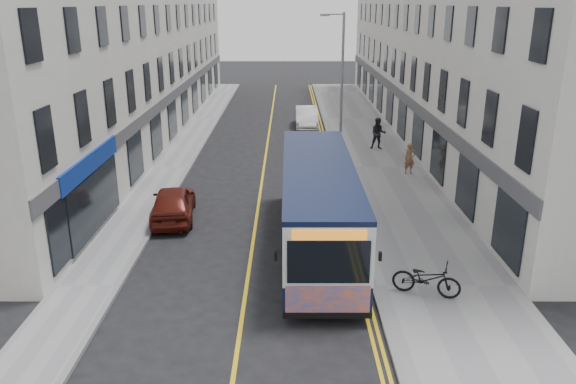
{
  "coord_description": "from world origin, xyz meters",
  "views": [
    {
      "loc": [
        1.31,
        -16.84,
        8.5
      ],
      "look_at": [
        1.31,
        3.49,
        1.6
      ],
      "focal_mm": 35.0,
      "sensor_mm": 36.0,
      "label": 1
    }
  ],
  "objects_px": {
    "bicycle": "(426,279)",
    "car_maroon": "(173,203)",
    "pedestrian_near": "(410,159)",
    "pedestrian_far": "(378,134)",
    "streetlamp": "(341,82)",
    "city_bus": "(318,203)",
    "car_white": "(307,117)"
  },
  "relations": [
    {
      "from": "bicycle",
      "to": "car_maroon",
      "type": "xyz_separation_m",
      "value": [
        -8.86,
        6.54,
        0.06
      ]
    },
    {
      "from": "bicycle",
      "to": "car_maroon",
      "type": "relative_size",
      "value": 0.49
    },
    {
      "from": "pedestrian_near",
      "to": "car_maroon",
      "type": "distance_m",
      "value": 12.52
    },
    {
      "from": "car_maroon",
      "to": "pedestrian_far",
      "type": "bearing_deg",
      "value": -138.29
    },
    {
      "from": "pedestrian_near",
      "to": "streetlamp",
      "type": "bearing_deg",
      "value": 122.87
    },
    {
      "from": "city_bus",
      "to": "car_maroon",
      "type": "bearing_deg",
      "value": 154.09
    },
    {
      "from": "streetlamp",
      "to": "bicycle",
      "type": "xyz_separation_m",
      "value": [
        1.29,
        -15.79,
        -3.73
      ]
    },
    {
      "from": "streetlamp",
      "to": "city_bus",
      "type": "xyz_separation_m",
      "value": [
        -1.79,
        -12.05,
        -2.67
      ]
    },
    {
      "from": "streetlamp",
      "to": "car_white",
      "type": "xyz_separation_m",
      "value": [
        -1.54,
        8.71,
        -3.66
      ]
    },
    {
      "from": "pedestrian_near",
      "to": "car_white",
      "type": "bearing_deg",
      "value": 98.49
    },
    {
      "from": "pedestrian_near",
      "to": "car_white",
      "type": "relative_size",
      "value": 0.36
    },
    {
      "from": "city_bus",
      "to": "car_white",
      "type": "distance_m",
      "value": 20.79
    },
    {
      "from": "streetlamp",
      "to": "pedestrian_near",
      "type": "height_order",
      "value": "streetlamp"
    },
    {
      "from": "bicycle",
      "to": "pedestrian_near",
      "type": "xyz_separation_m",
      "value": [
        2.08,
        12.63,
        0.26
      ]
    },
    {
      "from": "bicycle",
      "to": "pedestrian_far",
      "type": "xyz_separation_m",
      "value": [
        1.24,
        17.73,
        0.41
      ]
    },
    {
      "from": "streetlamp",
      "to": "bicycle",
      "type": "relative_size",
      "value": 3.94
    },
    {
      "from": "car_white",
      "to": "car_maroon",
      "type": "bearing_deg",
      "value": -108.78
    },
    {
      "from": "city_bus",
      "to": "pedestrian_near",
      "type": "height_order",
      "value": "city_bus"
    },
    {
      "from": "pedestrian_far",
      "to": "car_maroon",
      "type": "bearing_deg",
      "value": -126.58
    },
    {
      "from": "car_white",
      "to": "car_maroon",
      "type": "height_order",
      "value": "car_white"
    },
    {
      "from": "pedestrian_near",
      "to": "car_maroon",
      "type": "height_order",
      "value": "pedestrian_near"
    },
    {
      "from": "bicycle",
      "to": "car_maroon",
      "type": "height_order",
      "value": "car_maroon"
    },
    {
      "from": "bicycle",
      "to": "pedestrian_far",
      "type": "height_order",
      "value": "pedestrian_far"
    },
    {
      "from": "streetlamp",
      "to": "pedestrian_far",
      "type": "relative_size",
      "value": 4.25
    },
    {
      "from": "bicycle",
      "to": "pedestrian_near",
      "type": "relative_size",
      "value": 1.29
    },
    {
      "from": "pedestrian_near",
      "to": "pedestrian_far",
      "type": "bearing_deg",
      "value": 85.36
    },
    {
      "from": "city_bus",
      "to": "bicycle",
      "type": "xyz_separation_m",
      "value": [
        3.08,
        -3.73,
        -1.06
      ]
    },
    {
      "from": "bicycle",
      "to": "pedestrian_near",
      "type": "height_order",
      "value": "pedestrian_near"
    },
    {
      "from": "pedestrian_far",
      "to": "car_maroon",
      "type": "xyz_separation_m",
      "value": [
        -10.09,
        -11.19,
        -0.35
      ]
    },
    {
      "from": "pedestrian_near",
      "to": "pedestrian_far",
      "type": "xyz_separation_m",
      "value": [
        -0.84,
        5.1,
        0.15
      ]
    },
    {
      "from": "city_bus",
      "to": "car_white",
      "type": "height_order",
      "value": "city_bus"
    },
    {
      "from": "streetlamp",
      "to": "car_white",
      "type": "relative_size",
      "value": 1.83
    }
  ]
}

